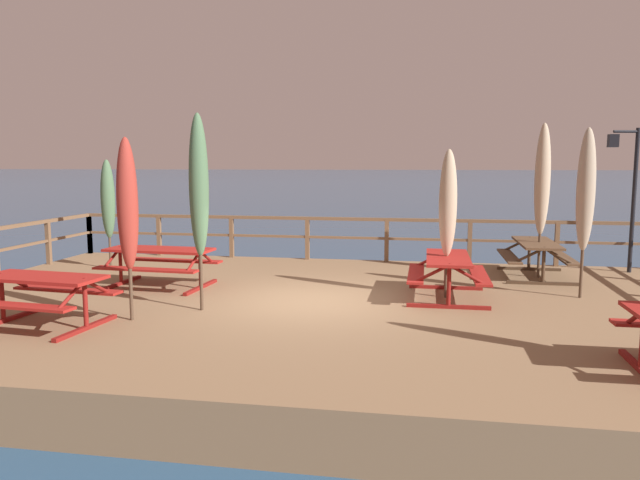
% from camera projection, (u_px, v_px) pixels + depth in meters
% --- Properties ---
extents(ground_plane, '(600.00, 600.00, 0.00)m').
position_uv_depth(ground_plane, '(313.00, 339.00, 10.83)').
color(ground_plane, navy).
extents(wooden_deck, '(14.36, 9.41, 0.70)m').
position_uv_depth(wooden_deck, '(313.00, 320.00, 10.79)').
color(wooden_deck, '#846647').
rests_on(wooden_deck, ground).
extents(railing_waterside_far, '(14.16, 0.10, 1.09)m').
position_uv_depth(railing_waterside_far, '(347.00, 231.00, 15.10)').
color(railing_waterside_far, brown).
rests_on(railing_waterside_far, wooden_deck).
extents(picnic_table_back_right, '(1.40, 1.97, 0.78)m').
position_uv_depth(picnic_table_back_right, '(448.00, 268.00, 10.87)').
color(picnic_table_back_right, maroon).
rests_on(picnic_table_back_right, wooden_deck).
extents(picnic_table_mid_right, '(2.17, 1.53, 0.78)m').
position_uv_depth(picnic_table_mid_right, '(159.00, 259.00, 11.89)').
color(picnic_table_mid_right, maroon).
rests_on(picnic_table_mid_right, wooden_deck).
extents(picnic_table_front_right, '(1.97, 1.57, 0.78)m').
position_uv_depth(picnic_table_front_right, '(42.00, 290.00, 8.98)').
color(picnic_table_front_right, maroon).
rests_on(picnic_table_front_right, wooden_deck).
extents(picnic_table_front_left, '(1.40, 2.06, 0.78)m').
position_uv_depth(picnic_table_front_left, '(536.00, 251.00, 12.90)').
color(picnic_table_front_left, brown).
rests_on(picnic_table_front_left, wooden_deck).
extents(patio_umbrella_tall_back_left, '(0.32, 0.32, 2.68)m').
position_uv_depth(patio_umbrella_tall_back_left, '(448.00, 204.00, 10.77)').
color(patio_umbrella_tall_back_left, '#4C3828').
rests_on(patio_umbrella_tall_back_left, wooden_deck).
extents(patio_umbrella_short_back, '(0.32, 0.32, 2.83)m').
position_uv_depth(patio_umbrella_short_back, '(127.00, 205.00, 9.18)').
color(patio_umbrella_short_back, '#4C3828').
rests_on(patio_umbrella_short_back, wooden_deck).
extents(patio_umbrella_tall_mid_right, '(0.32, 0.32, 3.24)m').
position_uv_depth(patio_umbrella_tall_mid_right, '(199.00, 186.00, 9.79)').
color(patio_umbrella_tall_mid_right, '#4C3828').
rests_on(patio_umbrella_tall_mid_right, wooden_deck).
extents(patio_umbrella_tall_back_right, '(0.32, 0.32, 3.27)m').
position_uv_depth(patio_umbrella_tall_back_right, '(542.00, 180.00, 12.67)').
color(patio_umbrella_tall_back_right, '#4C3828').
rests_on(patio_umbrella_tall_back_right, wooden_deck).
extents(patio_umbrella_tall_front, '(0.32, 0.32, 2.52)m').
position_uv_depth(patio_umbrella_tall_front, '(108.00, 200.00, 13.86)').
color(patio_umbrella_tall_front, '#4C3828').
rests_on(patio_umbrella_tall_front, wooden_deck).
extents(patio_umbrella_short_mid, '(0.32, 0.32, 3.06)m').
position_uv_depth(patio_umbrella_short_mid, '(586.00, 191.00, 10.73)').
color(patio_umbrella_short_mid, '#4C3828').
rests_on(patio_umbrella_short_mid, wooden_deck).
extents(lamp_post_hooked, '(0.68, 0.27, 3.20)m').
position_uv_depth(lamp_post_hooked, '(627.00, 178.00, 13.26)').
color(lamp_post_hooked, black).
rests_on(lamp_post_hooked, wooden_deck).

